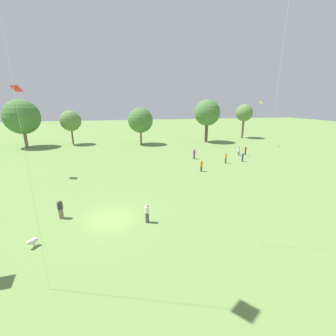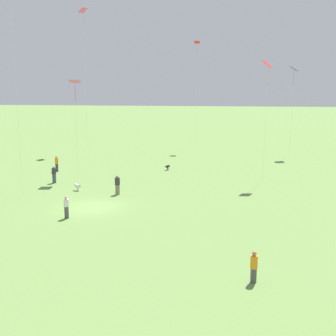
# 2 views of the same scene
# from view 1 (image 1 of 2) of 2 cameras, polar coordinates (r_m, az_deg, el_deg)

# --- Properties ---
(ground_plane) EXTENTS (240.00, 240.00, 0.00)m
(ground_plane) POSITION_cam_1_polar(r_m,az_deg,el_deg) (20.57, -14.42, -12.44)
(ground_plane) COLOR #6B8E47
(tree_1) EXTENTS (7.53, 7.53, 10.53)m
(tree_1) POSITION_cam_1_polar(r_m,az_deg,el_deg) (59.79, -33.14, 10.81)
(tree_1) COLOR brown
(tree_1) RESTS_ON ground_plane
(tree_2) EXTENTS (4.80, 4.80, 8.06)m
(tree_2) POSITION_cam_1_polar(r_m,az_deg,el_deg) (58.78, -23.50, 10.93)
(tree_2) COLOR brown
(tree_2) RESTS_ON ground_plane
(tree_3) EXTENTS (5.88, 5.88, 8.70)m
(tree_3) POSITION_cam_1_polar(r_m,az_deg,el_deg) (54.71, -7.02, 11.94)
(tree_3) COLOR brown
(tree_3) RESTS_ON ground_plane
(tree_4) EXTENTS (6.37, 6.37, 10.55)m
(tree_4) POSITION_cam_1_polar(r_m,az_deg,el_deg) (58.36, 9.94, 13.62)
(tree_4) COLOR brown
(tree_4) RESTS_ON ground_plane
(tree_5) EXTENTS (4.68, 4.68, 9.39)m
(tree_5) POSITION_cam_1_polar(r_m,az_deg,el_deg) (68.14, 18.79, 13.06)
(tree_5) COLOR brown
(tree_5) RESTS_ON ground_plane
(person_1) EXTENTS (0.47, 0.47, 1.71)m
(person_1) POSITION_cam_1_polar(r_m,az_deg,el_deg) (45.94, 19.09, 4.23)
(person_1) COLOR #333D5B
(person_1) RESTS_ON ground_plane
(person_2) EXTENTS (0.41, 0.41, 1.64)m
(person_2) POSITION_cam_1_polar(r_m,az_deg,el_deg) (40.43, 18.43, 2.69)
(person_2) COLOR #333D5B
(person_2) RESTS_ON ground_plane
(person_4) EXTENTS (0.45, 0.45, 1.73)m
(person_4) POSITION_cam_1_polar(r_m,az_deg,el_deg) (38.61, 14.45, 2.48)
(person_4) COLOR #4C4C51
(person_4) RESTS_ON ground_plane
(person_5) EXTENTS (0.51, 0.51, 1.70)m
(person_5) POSITION_cam_1_polar(r_m,az_deg,el_deg) (19.14, -5.34, -11.36)
(person_5) COLOR #4C4C51
(person_5) RESTS_ON ground_plane
(person_7) EXTENTS (0.50, 0.50, 1.69)m
(person_7) POSITION_cam_1_polar(r_m,az_deg,el_deg) (33.14, 8.46, 0.53)
(person_7) COLOR #4C4C51
(person_7) RESTS_ON ground_plane
(person_8) EXTENTS (0.55, 0.55, 1.68)m
(person_8) POSITION_cam_1_polar(r_m,az_deg,el_deg) (45.14, 17.54, 4.10)
(person_8) COLOR #847056
(person_8) RESTS_ON ground_plane
(person_9) EXTENTS (0.47, 0.47, 1.82)m
(person_9) POSITION_cam_1_polar(r_m,az_deg,el_deg) (40.42, 6.66, 3.53)
(person_9) COLOR #4C4C51
(person_9) RESTS_ON ground_plane
(person_10) EXTENTS (0.56, 0.56, 1.75)m
(person_10) POSITION_cam_1_polar(r_m,az_deg,el_deg) (21.78, -25.66, -9.41)
(person_10) COLOR #847056
(person_10) RESTS_ON ground_plane
(kite_5) EXTENTS (1.35, 1.22, 11.76)m
(kite_5) POSITION_cam_1_polar(r_m,az_deg,el_deg) (34.69, -33.97, 15.82)
(kite_5) COLOR red
(kite_5) RESTS_ON ground_plane
(kite_6) EXTENTS (0.91, 0.83, 10.06)m
(kite_6) POSITION_cam_1_polar(r_m,az_deg,el_deg) (55.64, 22.39, 14.62)
(kite_6) COLOR yellow
(kite_6) RESTS_ON ground_plane
(dog_0) EXTENTS (0.62, 0.70, 0.64)m
(dog_0) POSITION_cam_1_polar(r_m,az_deg,el_deg) (18.90, -31.28, -15.70)
(dog_0) COLOR silver
(dog_0) RESTS_ON ground_plane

